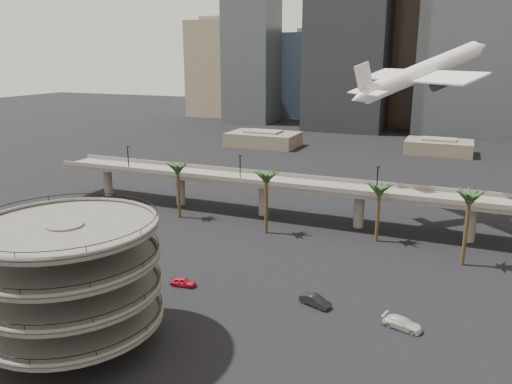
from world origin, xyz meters
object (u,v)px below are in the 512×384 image
at_px(parking_ramp, 70,274).
at_px(car_a, 183,282).
at_px(overpass, 310,189).
at_px(car_c, 402,323).
at_px(car_b, 315,301).
at_px(airborne_jet, 421,73).

bearing_deg(parking_ramp, car_a, 79.03).
distance_m(overpass, car_a, 40.84).
distance_m(overpass, car_c, 46.72).
distance_m(parking_ramp, car_b, 34.39).
bearing_deg(airborne_jet, overpass, 168.75).
bearing_deg(car_b, car_a, 114.25).
bearing_deg(parking_ramp, overpass, 77.57).
bearing_deg(overpass, car_a, -103.15).
xyz_separation_m(parking_ramp, car_c, (37.85, 19.98, -9.06)).
bearing_deg(parking_ramp, car_b, 40.61).
bearing_deg(car_a, parking_ramp, 163.06).
xyz_separation_m(parking_ramp, airborne_jet, (33.20, 72.92, 22.28)).
bearing_deg(parking_ramp, airborne_jet, 65.52).
height_order(overpass, airborne_jet, airborne_jet).
height_order(airborne_jet, car_b, airborne_jet).
relative_size(airborne_jet, car_b, 6.00).
distance_m(parking_ramp, car_c, 43.75).
distance_m(airborne_jet, car_b, 60.65).
relative_size(car_a, car_b, 0.86).
height_order(airborne_jet, car_a, airborne_jet).
relative_size(car_b, car_c, 0.91).
bearing_deg(car_c, car_a, 104.32).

